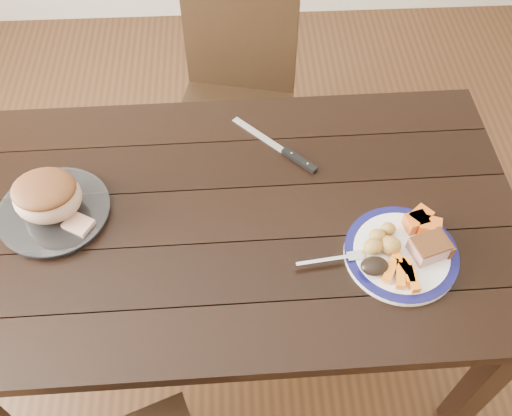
{
  "coord_description": "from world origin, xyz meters",
  "views": [
    {
      "loc": [
        0.03,
        -0.91,
        2.0
      ],
      "look_at": [
        0.08,
        -0.02,
        0.8
      ],
      "focal_mm": 40.0,
      "sensor_mm": 36.0,
      "label": 1
    }
  ],
  "objects_px": {
    "pork_slice": "(429,248)",
    "carving_knife": "(289,154)",
    "chair_far": "(236,93)",
    "roast_joint": "(48,198)",
    "dinner_plate": "(401,254)",
    "serving_platter": "(55,213)",
    "dining_table": "(227,234)",
    "fork": "(336,259)"
  },
  "relations": [
    {
      "from": "chair_far",
      "to": "carving_knife",
      "type": "height_order",
      "value": "chair_far"
    },
    {
      "from": "fork",
      "to": "carving_knife",
      "type": "relative_size",
      "value": 0.74
    },
    {
      "from": "dinner_plate",
      "to": "roast_joint",
      "type": "bearing_deg",
      "value": 168.84
    },
    {
      "from": "chair_far",
      "to": "fork",
      "type": "distance_m",
      "value": 0.96
    },
    {
      "from": "chair_far",
      "to": "roast_joint",
      "type": "distance_m",
      "value": 0.92
    },
    {
      "from": "pork_slice",
      "to": "fork",
      "type": "xyz_separation_m",
      "value": [
        -0.23,
        -0.01,
        -0.02
      ]
    },
    {
      "from": "fork",
      "to": "pork_slice",
      "type": "bearing_deg",
      "value": -5.05
    },
    {
      "from": "pork_slice",
      "to": "dinner_plate",
      "type": "bearing_deg",
      "value": 175.24
    },
    {
      "from": "chair_far",
      "to": "serving_platter",
      "type": "bearing_deg",
      "value": 67.37
    },
    {
      "from": "chair_far",
      "to": "carving_knife",
      "type": "xyz_separation_m",
      "value": [
        0.15,
        -0.53,
        0.23
      ]
    },
    {
      "from": "dining_table",
      "to": "carving_knife",
      "type": "height_order",
      "value": "carving_knife"
    },
    {
      "from": "serving_platter",
      "to": "roast_joint",
      "type": "xyz_separation_m",
      "value": [
        0.0,
        -0.0,
        0.07
      ]
    },
    {
      "from": "serving_platter",
      "to": "chair_far",
      "type": "bearing_deg",
      "value": 54.74
    },
    {
      "from": "serving_platter",
      "to": "roast_joint",
      "type": "height_order",
      "value": "roast_joint"
    },
    {
      "from": "serving_platter",
      "to": "pork_slice",
      "type": "xyz_separation_m",
      "value": [
        0.97,
        -0.18,
        0.03
      ]
    },
    {
      "from": "roast_joint",
      "to": "carving_knife",
      "type": "xyz_separation_m",
      "value": [
        0.65,
        0.18,
        -0.07
      ]
    },
    {
      "from": "chair_far",
      "to": "pork_slice",
      "type": "relative_size",
      "value": 10.47
    },
    {
      "from": "dinner_plate",
      "to": "serving_platter",
      "type": "distance_m",
      "value": 0.92
    },
    {
      "from": "chair_far",
      "to": "dinner_plate",
      "type": "distance_m",
      "value": 1.0
    },
    {
      "from": "serving_platter",
      "to": "fork",
      "type": "bearing_deg",
      "value": -14.57
    },
    {
      "from": "dinner_plate",
      "to": "serving_platter",
      "type": "xyz_separation_m",
      "value": [
        -0.9,
        0.18,
        0.0
      ]
    },
    {
      "from": "chair_far",
      "to": "pork_slice",
      "type": "bearing_deg",
      "value": 130.1
    },
    {
      "from": "pork_slice",
      "to": "roast_joint",
      "type": "height_order",
      "value": "roast_joint"
    },
    {
      "from": "dinner_plate",
      "to": "carving_knife",
      "type": "distance_m",
      "value": 0.44
    },
    {
      "from": "dining_table",
      "to": "fork",
      "type": "distance_m",
      "value": 0.34
    },
    {
      "from": "fork",
      "to": "carving_knife",
      "type": "xyz_separation_m",
      "value": [
        -0.09,
        0.37,
        -0.01
      ]
    },
    {
      "from": "chair_far",
      "to": "serving_platter",
      "type": "distance_m",
      "value": 0.9
    },
    {
      "from": "dinner_plate",
      "to": "roast_joint",
      "type": "height_order",
      "value": "roast_joint"
    },
    {
      "from": "roast_joint",
      "to": "dinner_plate",
      "type": "bearing_deg",
      "value": -11.16
    },
    {
      "from": "pork_slice",
      "to": "carving_knife",
      "type": "xyz_separation_m",
      "value": [
        -0.32,
        0.37,
        -0.03
      ]
    },
    {
      "from": "chair_far",
      "to": "roast_joint",
      "type": "xyz_separation_m",
      "value": [
        -0.5,
        -0.71,
        0.3
      ]
    },
    {
      "from": "pork_slice",
      "to": "carving_knife",
      "type": "bearing_deg",
      "value": 131.22
    },
    {
      "from": "chair_far",
      "to": "pork_slice",
      "type": "height_order",
      "value": "chair_far"
    },
    {
      "from": "dining_table",
      "to": "pork_slice",
      "type": "xyz_separation_m",
      "value": [
        0.51,
        -0.16,
        0.13
      ]
    },
    {
      "from": "chair_far",
      "to": "dining_table",
      "type": "bearing_deg",
      "value": 99.31
    },
    {
      "from": "dinner_plate",
      "to": "serving_platter",
      "type": "relative_size",
      "value": 1.0
    },
    {
      "from": "serving_platter",
      "to": "roast_joint",
      "type": "relative_size",
      "value": 1.64
    },
    {
      "from": "chair_far",
      "to": "dinner_plate",
      "type": "relative_size",
      "value": 3.2
    },
    {
      "from": "dining_table",
      "to": "fork",
      "type": "bearing_deg",
      "value": -31.35
    },
    {
      "from": "dinner_plate",
      "to": "pork_slice",
      "type": "xyz_separation_m",
      "value": [
        0.06,
        -0.01,
        0.03
      ]
    },
    {
      "from": "serving_platter",
      "to": "carving_knife",
      "type": "distance_m",
      "value": 0.67
    },
    {
      "from": "dining_table",
      "to": "dinner_plate",
      "type": "bearing_deg",
      "value": -19.19
    }
  ]
}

